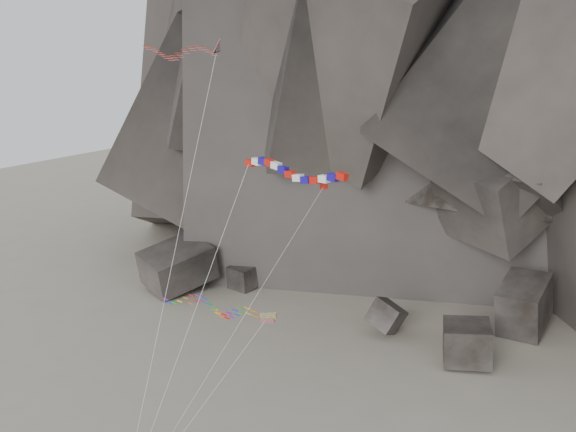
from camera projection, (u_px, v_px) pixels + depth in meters
The scene contains 5 objects.
boulder_field at pixel (360, 302), 88.77m from camera, with size 71.92×20.65×7.84m.
delta_kite at pixel (176, 52), 57.45m from camera, with size 9.45×15.49×32.92m.
banner_kite at pixel (291, 173), 51.60m from camera, with size 11.40×14.06×24.24m.
parafoil_kite at pixel (209, 305), 64.70m from camera, with size 14.82×17.30×10.76m.
pennant_kite at pixel (279, 258), 51.85m from camera, with size 8.52×14.16×22.63m.
Camera 1 is at (31.93, -42.11, 34.86)m, focal length 45.00 mm.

